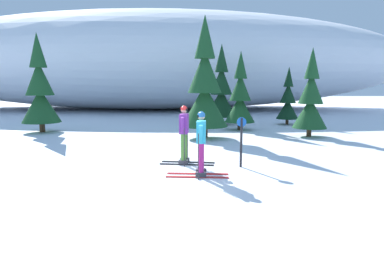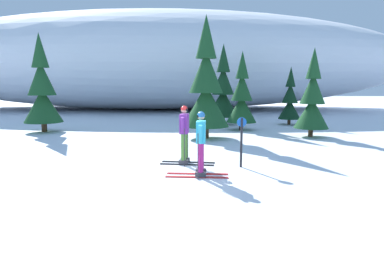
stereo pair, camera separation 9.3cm
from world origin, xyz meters
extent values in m
plane|color=white|center=(0.00, 0.00, 0.00)|extent=(120.00, 120.00, 0.00)
cube|color=red|center=(0.84, -0.42, 0.01)|extent=(1.67, 0.18, 0.03)
cube|color=red|center=(0.86, -0.07, 0.01)|extent=(1.67, 0.18, 0.03)
cube|color=#38383D|center=(0.94, -0.43, 0.09)|extent=(0.29, 0.15, 0.12)
cube|color=#38383D|center=(0.96, -0.08, 0.09)|extent=(0.29, 0.15, 0.12)
cylinder|color=#B7237A|center=(0.94, -0.43, 0.53)|extent=(0.15, 0.15, 0.77)
cylinder|color=#B7237A|center=(0.96, -0.08, 0.53)|extent=(0.15, 0.15, 0.77)
cube|color=#33B7D6|center=(0.95, -0.25, 1.20)|extent=(0.26, 0.45, 0.57)
cylinder|color=#33B7D6|center=(0.94, -0.52, 1.14)|extent=(0.11, 0.28, 0.58)
cylinder|color=#33B7D6|center=(0.96, 0.02, 1.14)|extent=(0.11, 0.28, 0.58)
sphere|color=tan|center=(0.95, -0.25, 1.61)|extent=(0.19, 0.19, 0.19)
sphere|color=#2366B2|center=(0.95, -0.25, 1.64)|extent=(0.21, 0.21, 0.21)
cube|color=black|center=(0.87, -0.25, 1.62)|extent=(0.04, 0.15, 0.07)
cylinder|color=#2D2D33|center=(0.87, -0.61, 0.60)|extent=(0.02, 0.02, 1.21)
cylinder|color=#2D2D33|center=(0.87, -0.61, 0.06)|extent=(0.07, 0.07, 0.01)
cylinder|color=#2D2D33|center=(0.90, 0.11, 0.60)|extent=(0.02, 0.02, 1.21)
cylinder|color=#2D2D33|center=(0.90, 0.11, 0.06)|extent=(0.07, 0.07, 0.01)
cube|color=black|center=(0.56, 1.35, 0.01)|extent=(1.66, 0.28, 0.03)
cube|color=black|center=(0.52, 1.01, 0.01)|extent=(1.66, 0.28, 0.03)
cube|color=#38383D|center=(0.46, 1.37, 0.09)|extent=(0.29, 0.17, 0.12)
cube|color=#38383D|center=(0.42, 1.02, 0.09)|extent=(0.29, 0.17, 0.12)
cylinder|color=#4C8433|center=(0.46, 1.37, 0.55)|extent=(0.15, 0.15, 0.80)
cylinder|color=#4C8433|center=(0.42, 1.02, 0.55)|extent=(0.15, 0.15, 0.80)
cube|color=#6B2889|center=(0.44, 1.19, 1.25)|extent=(0.29, 0.46, 0.59)
cylinder|color=#6B2889|center=(0.47, 1.46, 1.20)|extent=(0.13, 0.28, 0.58)
cylinder|color=#6B2889|center=(0.41, 0.93, 1.20)|extent=(0.13, 0.28, 0.58)
sphere|color=tan|center=(0.44, 1.19, 1.67)|extent=(0.19, 0.19, 0.19)
sphere|color=red|center=(0.44, 1.19, 1.70)|extent=(0.21, 0.21, 0.21)
cube|color=black|center=(0.52, 1.19, 1.68)|extent=(0.05, 0.15, 0.07)
cylinder|color=#2D2D33|center=(0.54, 1.54, 0.58)|extent=(0.02, 0.02, 1.15)
cylinder|color=#2D2D33|center=(0.54, 1.54, 0.06)|extent=(0.07, 0.07, 0.01)
cylinder|color=#2D2D33|center=(0.46, 0.83, 0.58)|extent=(0.02, 0.02, 1.15)
cylinder|color=#2D2D33|center=(0.46, 0.83, 0.06)|extent=(0.07, 0.07, 0.01)
cylinder|color=#47301E|center=(-7.07, 8.20, 0.34)|extent=(0.27, 0.27, 0.67)
cone|color=#194723|center=(-7.07, 8.20, 1.36)|extent=(1.92, 1.92, 1.72)
cone|color=#194723|center=(-7.07, 8.20, 2.73)|extent=(1.38, 1.38, 1.72)
cone|color=#194723|center=(-7.07, 8.20, 4.11)|extent=(0.84, 0.84, 1.72)
cylinder|color=#47301E|center=(1.18, 6.31, 0.37)|extent=(0.29, 0.29, 0.73)
cone|color=#194723|center=(1.18, 6.31, 1.49)|extent=(2.10, 2.10, 1.88)
cone|color=#194723|center=(1.18, 6.31, 2.99)|extent=(1.51, 1.51, 1.88)
cone|color=#194723|center=(1.18, 6.31, 4.49)|extent=(0.92, 0.92, 1.88)
cylinder|color=#47301E|center=(2.30, 11.73, 0.32)|extent=(0.26, 0.26, 0.65)
cone|color=#14381E|center=(2.30, 11.73, 1.31)|extent=(1.85, 1.85, 1.66)
cone|color=#14381E|center=(2.30, 11.73, 2.63)|extent=(1.33, 1.33, 1.66)
cone|color=#14381E|center=(2.30, 11.73, 3.96)|extent=(0.81, 0.81, 1.66)
cylinder|color=#47301E|center=(3.13, 9.21, 0.28)|extent=(0.22, 0.22, 0.56)
cone|color=#194723|center=(3.13, 9.21, 1.13)|extent=(1.60, 1.60, 1.43)
cone|color=#194723|center=(3.13, 9.21, 2.28)|extent=(1.15, 1.15, 1.43)
cone|color=#194723|center=(3.13, 9.21, 3.42)|extent=(0.70, 0.70, 1.43)
cylinder|color=#47301E|center=(6.08, 6.84, 0.28)|extent=(0.22, 0.22, 0.55)
cone|color=#194723|center=(6.08, 6.84, 1.12)|extent=(1.58, 1.58, 1.41)
cone|color=#194723|center=(6.08, 6.84, 2.25)|extent=(1.14, 1.14, 1.41)
cone|color=#194723|center=(6.08, 6.84, 3.38)|extent=(0.69, 0.69, 1.41)
cylinder|color=#47301E|center=(6.31, 11.72, 0.23)|extent=(0.19, 0.19, 0.47)
cone|color=black|center=(6.31, 11.72, 0.94)|extent=(1.33, 1.33, 1.19)
cone|color=black|center=(6.31, 11.72, 1.90)|extent=(0.96, 0.96, 1.19)
cone|color=black|center=(6.31, 11.72, 2.86)|extent=(0.59, 0.59, 1.19)
ellipsoid|color=white|center=(-3.80, 24.91, 4.53)|extent=(49.79, 20.03, 9.06)
cylinder|color=black|center=(2.14, 0.79, 0.73)|extent=(0.07, 0.07, 1.47)
cylinder|color=blue|center=(2.14, 0.79, 1.35)|extent=(0.28, 0.02, 0.28)
camera|label=1|loc=(0.82, -9.37, 2.47)|focal=32.64mm
camera|label=2|loc=(0.92, -9.37, 2.47)|focal=32.64mm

